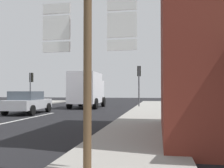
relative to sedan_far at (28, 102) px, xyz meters
The scene contains 8 objects.
ground_plane 2.03m from the sedan_far, 39.71° to the right, with size 80.00×80.00×0.00m, color black.
sidewalk_right 8.47m from the sedan_far, 22.29° to the right, with size 2.69×44.00×0.14m, color gray.
lane_centre_stripe 5.45m from the sedan_far, 74.44° to the right, with size 0.16×12.00×0.01m, color silver.
sedan_far is the anchor object (origin of this frame).
delivery_truck 6.64m from the sedan_far, 69.55° to the left, with size 2.58×5.05×3.05m.
route_sign_post 13.80m from the sedan_far, 57.94° to the right, with size 1.66×0.14×3.20m.
traffic_light_far_right 10.13m from the sedan_far, 47.04° to the left, with size 0.30×0.49×3.70m.
traffic_light_far_left 8.97m from the sedan_far, 116.04° to the left, with size 0.30×0.49×3.26m.
Camera 1 is at (7.04, -4.74, 1.52)m, focal length 41.98 mm.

